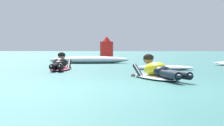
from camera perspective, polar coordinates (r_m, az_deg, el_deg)
The scene contains 6 objects.
ground_plane at distance 16.39m, azimuth 0.91°, elevation -0.10°, with size 120.00×120.00×0.00m, color #387A75.
surfer_near at distance 8.39m, azimuth 6.15°, elevation -1.22°, with size 1.10×2.42×0.53m.
surfer_far at distance 11.88m, azimuth -6.99°, elevation -0.28°, with size 0.66×2.56×0.54m.
whitewater_front at distance 16.78m, azimuth -3.03°, elevation 0.41°, with size 3.27×1.34×0.29m.
whitewater_mid_left at distance 11.93m, azimuth 7.08°, elevation -0.63°, with size 1.71×0.89×0.13m.
channel_marker_buoy at distance 18.99m, azimuth -0.73°, elevation 1.58°, with size 0.62×0.62×1.13m.
Camera 1 is at (0.15, -6.38, 0.62)m, focal length 68.11 mm.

